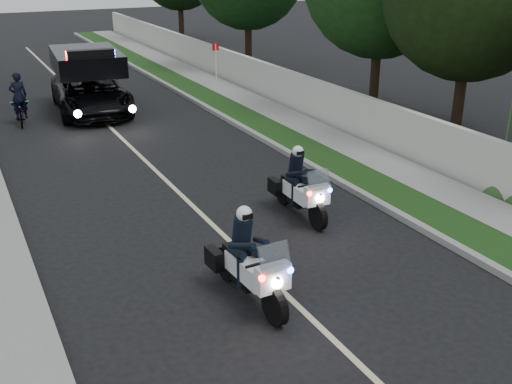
# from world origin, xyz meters

# --- Properties ---
(ground) EXTENTS (120.00, 120.00, 0.00)m
(ground) POSITION_xyz_m (0.00, 0.00, 0.00)
(ground) COLOR black
(ground) RESTS_ON ground
(curb_right) EXTENTS (0.20, 60.00, 0.15)m
(curb_right) POSITION_xyz_m (4.10, 10.00, 0.07)
(curb_right) COLOR gray
(curb_right) RESTS_ON ground
(grass_verge) EXTENTS (1.20, 60.00, 0.16)m
(grass_verge) POSITION_xyz_m (4.80, 10.00, 0.08)
(grass_verge) COLOR #193814
(grass_verge) RESTS_ON ground
(sidewalk_right) EXTENTS (1.40, 60.00, 0.16)m
(sidewalk_right) POSITION_xyz_m (6.10, 10.00, 0.08)
(sidewalk_right) COLOR gray
(sidewalk_right) RESTS_ON ground
(property_wall) EXTENTS (0.22, 60.00, 1.50)m
(property_wall) POSITION_xyz_m (7.10, 10.00, 0.75)
(property_wall) COLOR beige
(property_wall) RESTS_ON ground
(lane_marking) EXTENTS (0.12, 50.00, 0.01)m
(lane_marking) POSITION_xyz_m (0.00, 10.00, 0.00)
(lane_marking) COLOR #BFB78C
(lane_marking) RESTS_ON ground
(police_moto_left) EXTENTS (0.86, 2.15, 1.79)m
(police_moto_left) POSITION_xyz_m (-0.68, 1.05, 0.00)
(police_moto_left) COLOR silver
(police_moto_left) RESTS_ON ground
(police_moto_right) EXTENTS (0.75, 2.03, 1.71)m
(police_moto_right) POSITION_xyz_m (2.06, 3.91, 0.00)
(police_moto_right) COLOR white
(police_moto_right) RESTS_ON ground
(police_suv) EXTENTS (3.06, 5.81, 2.73)m
(police_suv) POSITION_xyz_m (-0.04, 16.20, 0.00)
(police_suv) COLOR black
(police_suv) RESTS_ON ground
(bicycle) EXTENTS (0.81, 1.87, 0.95)m
(bicycle) POSITION_xyz_m (-2.74, 15.56, 0.00)
(bicycle) COLOR black
(bicycle) RESTS_ON ground
(cyclist) EXTENTS (0.65, 0.47, 1.68)m
(cyclist) POSITION_xyz_m (-2.74, 15.56, 0.00)
(cyclist) COLOR black
(cyclist) RESTS_ON ground
(sign_post) EXTENTS (0.35, 0.35, 2.09)m
(sign_post) POSITION_xyz_m (6.00, 18.03, 0.00)
(sign_post) COLOR red
(sign_post) RESTS_ON ground
(pampas_far) EXTENTS (1.53, 1.53, 4.24)m
(pampas_far) POSITION_xyz_m (7.60, 2.58, 0.00)
(pampas_far) COLOR beige
(pampas_far) RESTS_ON ground
(tree_right_b) EXTENTS (6.93, 6.93, 9.59)m
(tree_right_b) POSITION_xyz_m (9.74, 11.32, 0.00)
(tree_right_b) COLOR #1B4416
(tree_right_b) RESTS_ON ground
(tree_right_c) EXTENTS (6.58, 6.58, 9.11)m
(tree_right_c) POSITION_xyz_m (9.94, 7.07, 0.00)
(tree_right_c) COLOR black
(tree_right_c) RESTS_ON ground
(tree_right_d) EXTENTS (6.99, 6.99, 9.39)m
(tree_right_d) POSITION_xyz_m (9.37, 21.59, 0.00)
(tree_right_d) COLOR #153F15
(tree_right_d) RESTS_ON ground
(tree_right_e) EXTENTS (6.68, 6.68, 9.33)m
(tree_right_e) POSITION_xyz_m (10.03, 33.36, 0.00)
(tree_right_e) COLOR black
(tree_right_e) RESTS_ON ground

